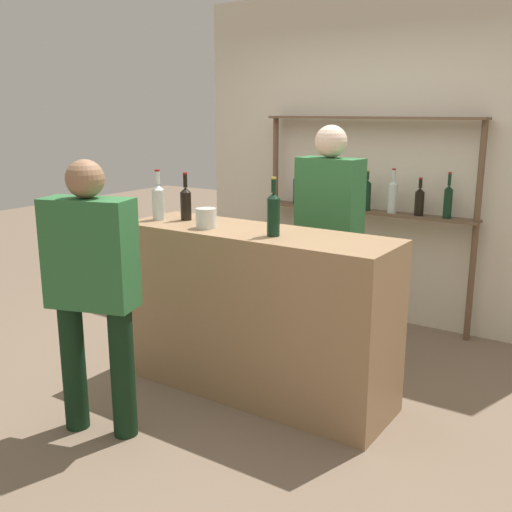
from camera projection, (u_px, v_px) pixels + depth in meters
name	position (u px, v px, depth m)	size (l,w,h in m)	color
ground_plane	(256.00, 390.00, 3.99)	(16.00, 16.00, 0.00)	#7A6651
bar_counter	(256.00, 313.00, 3.86)	(1.81, 0.56, 1.09)	#997551
back_wall	(377.00, 160.00, 5.18)	(3.41, 0.12, 2.80)	beige
back_shelf	(367.00, 190.00, 5.09)	(1.89, 0.18, 1.77)	brown
counter_bottle_0	(158.00, 201.00, 4.07)	(0.08, 0.08, 0.34)	silver
counter_bottle_1	(186.00, 202.00, 4.06)	(0.07, 0.07, 0.32)	black
counter_bottle_2	(273.00, 213.00, 3.54)	(0.08, 0.08, 0.35)	black
cork_jar	(206.00, 218.00, 3.80)	(0.13, 0.13, 0.13)	silver
server_behind_counter	(329.00, 226.00, 4.29)	(0.48, 0.25, 1.72)	black
customer_left	(92.00, 281.00, 3.28)	(0.53, 0.36, 1.57)	black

